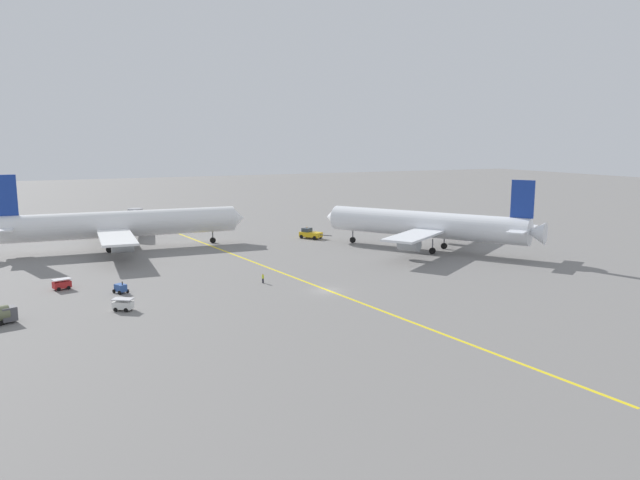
{
  "coord_description": "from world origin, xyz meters",
  "views": [
    {
      "loc": [
        -39.91,
        -82.87,
        23.38
      ],
      "look_at": [
        9.47,
        22.35,
        4.0
      ],
      "focal_mm": 34.02,
      "sensor_mm": 36.0,
      "label": 1
    }
  ],
  "objects_px": {
    "pushback_tug": "(310,234)",
    "ground_crew_wing_walker_right": "(263,278)",
    "airliner_at_gate_left": "(121,224)",
    "gse_baggage_cart_trailing": "(123,305)",
    "airliner_being_pushed": "(427,225)",
    "gse_baggage_cart_near_cluster": "(62,284)",
    "gse_gpu_cart_small": "(121,288)",
    "jet_bridge": "(135,218)"
  },
  "relations": [
    {
      "from": "pushback_tug",
      "to": "gse_baggage_cart_near_cluster",
      "type": "height_order",
      "value": "pushback_tug"
    },
    {
      "from": "gse_baggage_cart_trailing",
      "to": "jet_bridge",
      "type": "height_order",
      "value": "jet_bridge"
    },
    {
      "from": "airliner_being_pushed",
      "to": "jet_bridge",
      "type": "bearing_deg",
      "value": 136.58
    },
    {
      "from": "gse_baggage_cart_near_cluster",
      "to": "pushback_tug",
      "type": "bearing_deg",
      "value": 27.23
    },
    {
      "from": "airliner_at_gate_left",
      "to": "gse_baggage_cart_near_cluster",
      "type": "relative_size",
      "value": 17.53
    },
    {
      "from": "gse_baggage_cart_trailing",
      "to": "airliner_at_gate_left",
      "type": "bearing_deg",
      "value": 82.79
    },
    {
      "from": "pushback_tug",
      "to": "gse_gpu_cart_small",
      "type": "relative_size",
      "value": 3.01
    },
    {
      "from": "airliner_at_gate_left",
      "to": "gse_baggage_cart_trailing",
      "type": "xyz_separation_m",
      "value": [
        -6.28,
        -49.69,
        -4.48
      ]
    },
    {
      "from": "gse_baggage_cart_near_cluster",
      "to": "gse_baggage_cart_trailing",
      "type": "distance_m",
      "value": 17.98
    },
    {
      "from": "pushback_tug",
      "to": "jet_bridge",
      "type": "distance_m",
      "value": 44.63
    },
    {
      "from": "jet_bridge",
      "to": "gse_baggage_cart_trailing",
      "type": "bearing_deg",
      "value": -99.69
    },
    {
      "from": "airliner_being_pushed",
      "to": "gse_gpu_cart_small",
      "type": "bearing_deg",
      "value": -170.69
    },
    {
      "from": "gse_baggage_cart_trailing",
      "to": "jet_bridge",
      "type": "relative_size",
      "value": 0.17
    },
    {
      "from": "pushback_tug",
      "to": "gse_baggage_cart_trailing",
      "type": "height_order",
      "value": "pushback_tug"
    },
    {
      "from": "airliner_at_gate_left",
      "to": "gse_baggage_cart_trailing",
      "type": "relative_size",
      "value": 17.03
    },
    {
      "from": "airliner_being_pushed",
      "to": "ground_crew_wing_walker_right",
      "type": "distance_m",
      "value": 44.11
    },
    {
      "from": "airliner_being_pushed",
      "to": "jet_bridge",
      "type": "height_order",
      "value": "airliner_being_pushed"
    },
    {
      "from": "gse_baggage_cart_near_cluster",
      "to": "jet_bridge",
      "type": "relative_size",
      "value": 0.16
    },
    {
      "from": "pushback_tug",
      "to": "gse_baggage_cart_trailing",
      "type": "distance_m",
      "value": 66.48
    },
    {
      "from": "gse_baggage_cart_trailing",
      "to": "gse_gpu_cart_small",
      "type": "distance_m",
      "value": 10.24
    },
    {
      "from": "pushback_tug",
      "to": "gse_gpu_cart_small",
      "type": "height_order",
      "value": "pushback_tug"
    },
    {
      "from": "airliner_being_pushed",
      "to": "gse_baggage_cart_near_cluster",
      "type": "xyz_separation_m",
      "value": [
        -71.88,
        -4.15,
        -4.57
      ]
    },
    {
      "from": "gse_gpu_cart_small",
      "to": "airliner_being_pushed",
      "type": "bearing_deg",
      "value": 9.31
    },
    {
      "from": "gse_baggage_cart_near_cluster",
      "to": "gse_gpu_cart_small",
      "type": "xyz_separation_m",
      "value": [
        8.08,
        -6.31,
        -0.07
      ]
    },
    {
      "from": "airliner_at_gate_left",
      "to": "jet_bridge",
      "type": "bearing_deg",
      "value": 74.55
    },
    {
      "from": "pushback_tug",
      "to": "gse_baggage_cart_trailing",
      "type": "bearing_deg",
      "value": -137.12
    },
    {
      "from": "gse_baggage_cart_near_cluster",
      "to": "ground_crew_wing_walker_right",
      "type": "xyz_separation_m",
      "value": [
        30.14,
        -9.37,
        -0.05
      ]
    },
    {
      "from": "pushback_tug",
      "to": "ground_crew_wing_walker_right",
      "type": "bearing_deg",
      "value": -123.99
    },
    {
      "from": "gse_gpu_cart_small",
      "to": "ground_crew_wing_walker_right",
      "type": "bearing_deg",
      "value": -7.91
    },
    {
      "from": "jet_bridge",
      "to": "airliner_at_gate_left",
      "type": "bearing_deg",
      "value": -105.45
    },
    {
      "from": "airliner_being_pushed",
      "to": "gse_baggage_cart_trailing",
      "type": "bearing_deg",
      "value": -162.31
    },
    {
      "from": "gse_baggage_cart_near_cluster",
      "to": "airliner_at_gate_left",
      "type": "bearing_deg",
      "value": 68.0
    },
    {
      "from": "airliner_at_gate_left",
      "to": "gse_baggage_cart_trailing",
      "type": "bearing_deg",
      "value": -97.21
    },
    {
      "from": "gse_gpu_cart_small",
      "to": "ground_crew_wing_walker_right",
      "type": "height_order",
      "value": "gse_gpu_cart_small"
    },
    {
      "from": "jet_bridge",
      "to": "gse_gpu_cart_small",
      "type": "bearing_deg",
      "value": -100.42
    },
    {
      "from": "pushback_tug",
      "to": "gse_baggage_cart_trailing",
      "type": "relative_size",
      "value": 2.47
    },
    {
      "from": "gse_gpu_cart_small",
      "to": "jet_bridge",
      "type": "xyz_separation_m",
      "value": [
        11.09,
        60.35,
        3.07
      ]
    },
    {
      "from": "airliner_being_pushed",
      "to": "ground_crew_wing_walker_right",
      "type": "height_order",
      "value": "airliner_being_pushed"
    },
    {
      "from": "airliner_at_gate_left",
      "to": "airliner_being_pushed",
      "type": "xyz_separation_m",
      "value": [
        58.47,
        -29.03,
        0.09
      ]
    },
    {
      "from": "airliner_at_gate_left",
      "to": "airliner_being_pushed",
      "type": "relative_size",
      "value": 1.23
    },
    {
      "from": "airliner_being_pushed",
      "to": "gse_baggage_cart_near_cluster",
      "type": "bearing_deg",
      "value": -176.69
    },
    {
      "from": "airliner_at_gate_left",
      "to": "pushback_tug",
      "type": "xyz_separation_m",
      "value": [
        42.43,
        -4.45,
        -4.18
      ]
    }
  ]
}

